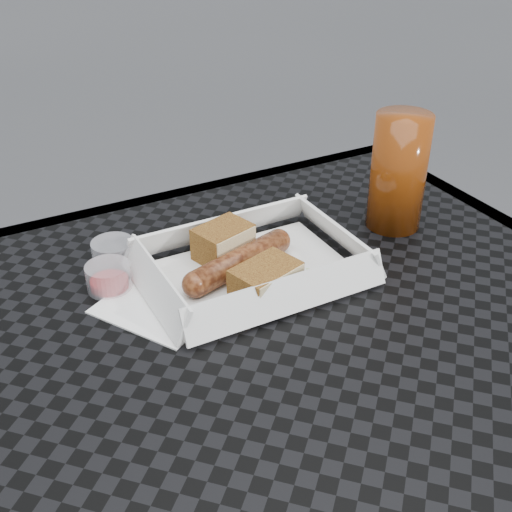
# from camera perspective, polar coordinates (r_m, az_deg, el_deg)

# --- Properties ---
(patio_table) EXTENTS (0.80, 0.80, 0.74)m
(patio_table) POSITION_cam_1_polar(r_m,az_deg,el_deg) (0.68, 3.52, -13.72)
(patio_table) COLOR black
(patio_table) RESTS_ON ground
(food_tray) EXTENTS (0.22, 0.15, 0.00)m
(food_tray) POSITION_cam_1_polar(r_m,az_deg,el_deg) (0.74, -0.37, -1.48)
(food_tray) COLOR white
(food_tray) RESTS_ON patio_table
(bratwurst) EXTENTS (0.15, 0.07, 0.03)m
(bratwurst) POSITION_cam_1_polar(r_m,az_deg,el_deg) (0.73, -1.53, -0.50)
(bratwurst) COLOR brown
(bratwurst) RESTS_ON food_tray
(bread_near) EXTENTS (0.07, 0.06, 0.04)m
(bread_near) POSITION_cam_1_polar(r_m,az_deg,el_deg) (0.76, -2.94, 1.25)
(bread_near) COLOR brown
(bread_near) RESTS_ON food_tray
(bread_far) EXTENTS (0.08, 0.07, 0.04)m
(bread_far) POSITION_cam_1_polar(r_m,az_deg,el_deg) (0.69, 0.87, -2.21)
(bread_far) COLOR brown
(bread_far) RESTS_ON food_tray
(veg_garnish) EXTENTS (0.03, 0.03, 0.00)m
(veg_garnish) POSITION_cam_1_polar(r_m,az_deg,el_deg) (0.72, 5.29, -2.20)
(veg_garnish) COLOR #E84D0A
(veg_garnish) RESTS_ON food_tray
(napkin) EXTENTS (0.16, 0.16, 0.00)m
(napkin) POSITION_cam_1_polar(r_m,az_deg,el_deg) (0.70, -8.09, -3.98)
(napkin) COLOR white
(napkin) RESTS_ON patio_table
(condiment_cup_sauce) EXTENTS (0.05, 0.05, 0.03)m
(condiment_cup_sauce) POSITION_cam_1_polar(r_m,az_deg,el_deg) (0.73, -12.96, -1.84)
(condiment_cup_sauce) COLOR #940A0C
(condiment_cup_sauce) RESTS_ON patio_table
(condiment_cup_empty) EXTENTS (0.05, 0.05, 0.03)m
(condiment_cup_empty) POSITION_cam_1_polar(r_m,az_deg,el_deg) (0.77, -12.55, 0.26)
(condiment_cup_empty) COLOR silver
(condiment_cup_empty) RESTS_ON patio_table
(drink_glass) EXTENTS (0.07, 0.07, 0.15)m
(drink_glass) POSITION_cam_1_polar(r_m,az_deg,el_deg) (0.83, 12.54, 7.30)
(drink_glass) COLOR #642808
(drink_glass) RESTS_ON patio_table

